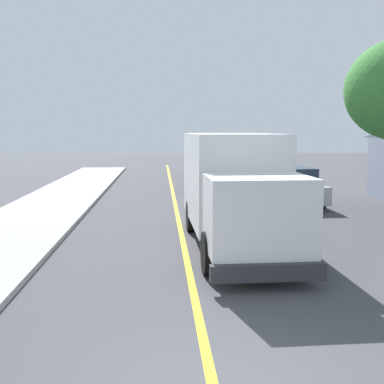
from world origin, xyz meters
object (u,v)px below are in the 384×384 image
parked_car_near (234,190)px  parked_van_across (292,187)px  box_truck (235,185)px  parked_car_far (202,166)px  parked_car_mid (215,177)px

parked_car_near → parked_van_across: (2.77, 0.86, 0.00)m
parked_car_near → parked_van_across: bearing=17.2°
box_truck → parked_car_near: size_ratio=1.64×
box_truck → parked_car_near: 6.31m
parked_car_far → parked_van_across: (2.90, -12.14, 0.00)m
parked_car_far → parked_car_mid: bearing=-90.1°
parked_car_mid → parked_car_far: (0.01, 7.36, 0.00)m
parked_van_across → parked_car_mid: bearing=121.4°
parked_car_mid → parked_van_across: bearing=-58.6°
parked_car_far → box_truck: bearing=-92.6°
box_truck → parked_car_far: box_truck is taller
parked_car_near → parked_car_far: 13.00m
parked_van_across → parked_car_near: bearing=-162.8°
parked_car_mid → parked_car_far: bearing=89.9°
parked_car_near → parked_car_mid: same height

